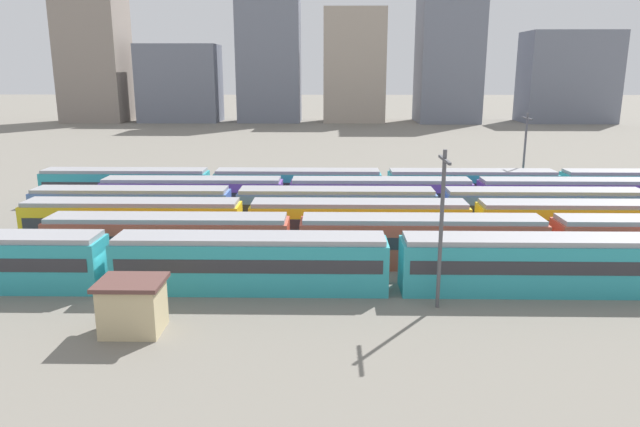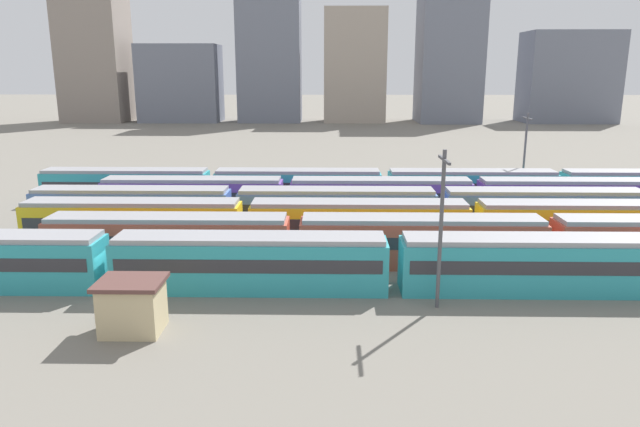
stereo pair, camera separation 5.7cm
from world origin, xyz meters
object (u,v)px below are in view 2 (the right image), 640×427
object	(u,v)px
train_track_1	(549,242)
catenary_pole_1	(525,152)
train_track_2	(473,223)
signal_hut	(132,305)
train_track_5	(559,187)
catenary_pole_0	(441,222)
train_track_0	(251,262)

from	to	relation	value
train_track_1	catenary_pole_1	distance (m)	24.45
train_track_2	signal_hut	distance (m)	28.42
train_track_2	signal_hut	world-z (taller)	train_track_2
train_track_2	train_track_5	xyz separation A→B (m)	(12.96, 15.60, 0.00)
catenary_pole_0	catenary_pole_1	size ratio (longest dim) A/B	1.01
catenary_pole_1	signal_hut	xyz separation A→B (m)	(-32.66, -35.36, -3.82)
signal_hut	train_track_0	bearing A→B (deg)	48.99
train_track_2	catenary_pole_1	distance (m)	21.15
train_track_1	catenary_pole_0	bearing A→B (deg)	-140.18
train_track_5	signal_hut	bearing A→B (deg)	-137.65
train_track_5	signal_hut	size ratio (longest dim) A/B	31.25
train_track_2	train_track_5	distance (m)	20.28
train_track_5	catenary_pole_1	distance (m)	5.41
catenary_pole_0	signal_hut	world-z (taller)	catenary_pole_0
train_track_1	train_track_5	bearing A→B (deg)	67.66
train_track_1	train_track_2	size ratio (longest dim) A/B	1.00
train_track_5	catenary_pole_1	xyz separation A→B (m)	(-3.09, 2.78, 3.47)
signal_hut	catenary_pole_1	bearing A→B (deg)	47.27
train_track_1	train_track_2	bearing A→B (deg)	130.31
train_track_1	catenary_pole_1	xyz separation A→B (m)	(5.46, 23.58, 3.47)
train_track_0	catenary_pole_0	distance (m)	12.71
catenary_pole_1	train_track_5	bearing A→B (deg)	-41.98
train_track_5	train_track_2	bearing A→B (deg)	-129.72
train_track_0	train_track_2	xyz separation A→B (m)	(17.06, 10.40, 0.00)
catenary_pole_1	signal_hut	distance (m)	48.29
train_track_5	catenary_pole_0	world-z (taller)	catenary_pole_0
train_track_0	train_track_2	bearing A→B (deg)	31.36
catenary_pole_1	train_track_1	bearing A→B (deg)	-103.04
catenary_pole_0	signal_hut	bearing A→B (deg)	-167.87
signal_hut	train_track_2	bearing A→B (deg)	36.69
train_track_2	signal_hut	xyz separation A→B (m)	(-22.79, -16.98, -0.35)
train_track_0	signal_hut	world-z (taller)	train_track_0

